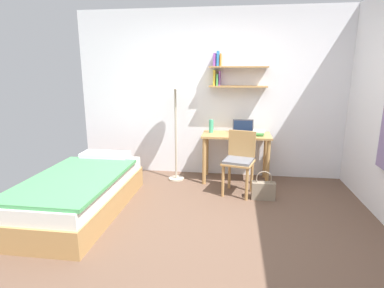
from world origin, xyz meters
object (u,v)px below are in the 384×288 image
at_px(bed, 81,192).
at_px(water_bottle, 211,126).
at_px(laptop, 243,130).
at_px(handbag, 263,190).
at_px(book_stack, 259,133).
at_px(desk, 236,144).
at_px(desk_chair, 239,159).
at_px(standing_lamp, 175,87).

height_order(bed, water_bottle, water_bottle).
bearing_deg(water_bottle, laptop, -3.17).
relative_size(water_bottle, handbag, 0.51).
relative_size(book_stack, handbag, 0.61).
bearing_deg(desk, bed, -143.99).
bearing_deg(bed, water_bottle, 44.12).
bearing_deg(laptop, desk, -155.17).
height_order(desk_chair, handbag, desk_chair).
relative_size(water_bottle, book_stack, 0.85).
height_order(desk_chair, laptop, laptop).
distance_m(desk_chair, water_bottle, 0.79).
height_order(desk_chair, book_stack, desk_chair).
height_order(standing_lamp, laptop, standing_lamp).
relative_size(standing_lamp, book_stack, 6.95).
bearing_deg(desk, desk_chair, -84.39).
distance_m(water_bottle, book_stack, 0.72).
distance_m(desk, standing_lamp, 1.25).
xyz_separation_m(desk_chair, book_stack, (0.28, 0.46, 0.28)).
xyz_separation_m(laptop, handbag, (0.28, -0.71, -0.66)).
bearing_deg(book_stack, laptop, 162.40).
distance_m(desk_chair, handbag, 0.52).
bearing_deg(book_stack, standing_lamp, -177.62).
height_order(standing_lamp, water_bottle, standing_lamp).
height_order(desk_chair, standing_lamp, standing_lamp).
xyz_separation_m(laptop, book_stack, (0.23, -0.07, -0.02)).
relative_size(desk_chair, water_bottle, 4.31).
bearing_deg(water_bottle, book_stack, -7.94).
bearing_deg(laptop, water_bottle, 176.83).
distance_m(desk_chair, laptop, 0.62).
bearing_deg(handbag, standing_lamp, 155.47).
height_order(desk, desk_chair, desk_chair).
distance_m(bed, desk_chair, 2.09).
distance_m(desk, water_bottle, 0.47).
relative_size(desk_chair, laptop, 2.74).
distance_m(desk_chair, standing_lamp, 1.41).
bearing_deg(laptop, standing_lamp, -173.00).
distance_m(book_stack, handbag, 0.91).
height_order(desk, handbag, desk).
xyz_separation_m(water_bottle, book_stack, (0.71, -0.10, -0.06)).
bearing_deg(handbag, desk, 119.29).
relative_size(laptop, handbag, 0.81).
relative_size(desk, standing_lamp, 0.62).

